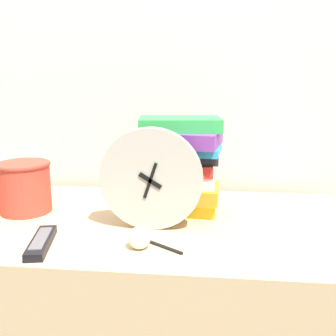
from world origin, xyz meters
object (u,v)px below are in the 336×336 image
at_px(pen, 163,246).
at_px(basket, 25,186).
at_px(tv_remote, 41,242).
at_px(desk_clock, 151,179).
at_px(book_stack, 180,163).
at_px(crumpled_paper_ball, 139,238).

bearing_deg(pen, basket, 154.47).
bearing_deg(tv_remote, pen, 4.27).
distance_m(desk_clock, book_stack, 0.16).
bearing_deg(desk_clock, crumpled_paper_ball, -94.19).
relative_size(tv_remote, pen, 1.79).
xyz_separation_m(desk_clock, crumpled_paper_ball, (-0.01, -0.13, -0.11)).
bearing_deg(crumpled_paper_ball, pen, 8.50).
distance_m(desk_clock, crumpled_paper_ball, 0.17).
relative_size(desk_clock, book_stack, 0.96).
height_order(desk_clock, basket, desk_clock).
bearing_deg(crumpled_paper_ball, tv_remote, -176.73).
relative_size(basket, pen, 1.58).
xyz_separation_m(book_stack, pen, (-0.02, -0.27, -0.15)).
bearing_deg(pen, desk_clock, 111.15).
bearing_deg(crumpled_paper_ball, basket, 150.37).
height_order(tv_remote, crumpled_paper_ball, crumpled_paper_ball).
bearing_deg(basket, pen, -25.53).
distance_m(tv_remote, pen, 0.30).
bearing_deg(tv_remote, book_stack, 42.43).
xyz_separation_m(basket, tv_remote, (0.15, -0.24, -0.07)).
relative_size(book_stack, basket, 1.79).
distance_m(basket, tv_remote, 0.29).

